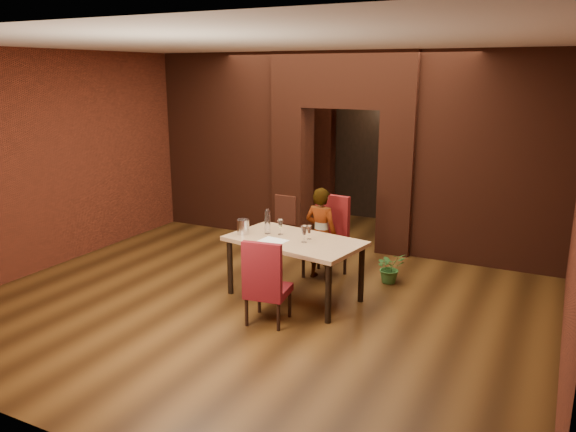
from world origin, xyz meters
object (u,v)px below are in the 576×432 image
object	(u,v)px
wine_glass_a	(280,227)
water_bottle	(267,221)
dining_table	(295,268)
chair_far	(325,238)
chair_near	(268,280)
person_seated	(321,234)
potted_plant	(390,267)
wine_bucket	(243,227)
wine_glass_b	(309,233)
wine_glass_c	(304,234)

from	to	relation	value
wine_glass_a	water_bottle	size ratio (longest dim) A/B	0.61
dining_table	chair_far	size ratio (longest dim) A/B	1.47
chair_far	chair_near	bearing A→B (deg)	-83.86
chair_far	person_seated	bearing A→B (deg)	-92.75
chair_far	chair_near	distance (m)	1.71
chair_far	person_seated	xyz separation A→B (m)	(-0.02, -0.11, 0.08)
person_seated	potted_plant	size ratio (longest dim) A/B	2.99
chair_far	dining_table	bearing A→B (deg)	-86.43
wine_bucket	wine_glass_b	bearing A→B (deg)	10.73
dining_table	wine_glass_a	size ratio (longest dim) A/B	8.35
chair_near	potted_plant	size ratio (longest dim) A/B	2.32
wine_glass_a	wine_glass_b	xyz separation A→B (m)	(0.43, -0.02, -0.01)
dining_table	chair_near	bearing A→B (deg)	-77.15
wine_glass_a	potted_plant	bearing A→B (deg)	39.26
person_seated	wine_glass_c	world-z (taller)	person_seated
dining_table	water_bottle	bearing A→B (deg)	-179.27
chair_near	water_bottle	xyz separation A→B (m)	(-0.48, 0.86, 0.45)
person_seated	wine_glass_b	bearing A→B (deg)	107.44
dining_table	wine_bucket	size ratio (longest dim) A/B	8.69
chair_near	water_bottle	size ratio (longest dim) A/B	3.10
water_bottle	wine_glass_b	bearing A→B (deg)	0.61
wine_glass_c	wine_glass_b	bearing A→B (deg)	89.33
wine_glass_a	potted_plant	world-z (taller)	wine_glass_a
wine_glass_b	water_bottle	size ratio (longest dim) A/B	0.54
person_seated	wine_glass_a	size ratio (longest dim) A/B	6.50
wine_bucket	potted_plant	distance (m)	2.15
dining_table	water_bottle	distance (m)	0.71
chair_near	wine_bucket	bearing A→B (deg)	-50.47
potted_plant	water_bottle	bearing A→B (deg)	-143.64
wine_glass_b	water_bottle	bearing A→B (deg)	-179.39
wine_bucket	water_bottle	distance (m)	0.33
dining_table	wine_bucket	distance (m)	0.87
chair_far	wine_glass_c	xyz separation A→B (m)	(0.13, -0.99, 0.33)
wine_bucket	potted_plant	bearing A→B (deg)	35.36
chair_far	wine_glass_a	distance (m)	0.92
water_bottle	potted_plant	world-z (taller)	water_bottle
person_seated	wine_glass_c	bearing A→B (deg)	105.41
chair_near	person_seated	distance (m)	1.61
wine_glass_c	wine_bucket	distance (m)	0.88
dining_table	person_seated	bearing A→B (deg)	98.17
water_bottle	potted_plant	distance (m)	1.88
person_seated	wine_glass_c	xyz separation A→B (m)	(0.15, -0.88, 0.24)
wine_glass_b	potted_plant	world-z (taller)	wine_glass_b
person_seated	wine_glass_b	xyz separation A→B (m)	(0.15, -0.73, 0.23)
wine_glass_c	person_seated	bearing A→B (deg)	99.71
wine_glass_c	potted_plant	world-z (taller)	wine_glass_c
chair_far	chair_near	size ratio (longest dim) A/B	1.12
water_bottle	chair_near	bearing A→B (deg)	-60.86
chair_far	wine_bucket	size ratio (longest dim) A/B	5.91
chair_far	wine_glass_a	size ratio (longest dim) A/B	5.68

